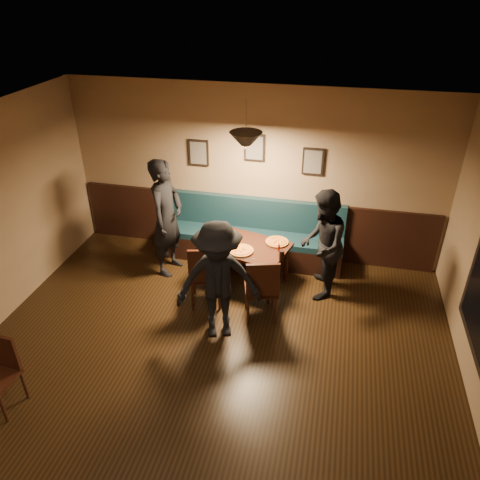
{
  "coord_description": "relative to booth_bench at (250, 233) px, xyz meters",
  "views": [
    {
      "loc": [
        1.27,
        -3.22,
        4.17
      ],
      "look_at": [
        0.06,
        2.18,
        0.95
      ],
      "focal_mm": 34.49,
      "sensor_mm": 36.0,
      "label": 1
    }
  ],
  "objects": [
    {
      "name": "picture_center",
      "position": [
        0.0,
        0.27,
        1.35
      ],
      "size": [
        0.32,
        0.04,
        0.42
      ],
      "primitive_type": "cube",
      "color": "black",
      "rests_on": "wall_back"
    },
    {
      "name": "picture_right",
      "position": [
        0.9,
        0.27,
        1.2
      ],
      "size": [
        0.32,
        0.04,
        0.42
      ],
      "primitive_type": "cube",
      "color": "black",
      "rests_on": "wall_back"
    },
    {
      "name": "diner_front",
      "position": [
        -0.03,
        -1.88,
        0.33
      ],
      "size": [
        1.21,
        0.93,
        1.65
      ],
      "primitive_type": "imported",
      "rotation": [
        0.0,
        0.0,
        0.33
      ],
      "color": "black",
      "rests_on": "floor"
    },
    {
      "name": "soda_glass",
      "position": [
        0.65,
        -0.97,
        0.25
      ],
      "size": [
        0.08,
        0.08,
        0.16
      ],
      "primitive_type": "cylinder",
      "rotation": [
        0.0,
        0.0,
        -0.16
      ],
      "color": "black",
      "rests_on": "dining_table"
    },
    {
      "name": "wainscot",
      "position": [
        0.0,
        0.27,
        0.0
      ],
      "size": [
        5.88,
        0.06,
        1.0
      ],
      "primitive_type": "cube",
      "color": "black",
      "rests_on": "ground"
    },
    {
      "name": "cutlery_set",
      "position": [
        0.09,
        -1.05,
        0.17
      ],
      "size": [
        0.19,
        0.06,
        0.0
      ],
      "primitive_type": "cube",
      "rotation": [
        0.0,
        0.0,
        1.82
      ],
      "color": "#BCBBC0",
      "rests_on": "dining_table"
    },
    {
      "name": "booth_bench",
      "position": [
        0.0,
        0.0,
        0.0
      ],
      "size": [
        3.0,
        0.6,
        1.0
      ],
      "primitive_type": null,
      "color": "#0F232D",
      "rests_on": "ground"
    },
    {
      "name": "floor",
      "position": [
        0.0,
        -3.2,
        -0.5
      ],
      "size": [
        7.0,
        7.0,
        0.0
      ],
      "primitive_type": "plane",
      "color": "black",
      "rests_on": "ground"
    },
    {
      "name": "pizza_a",
      "position": [
        -0.35,
        -0.56,
        0.19
      ],
      "size": [
        0.32,
        0.32,
        0.04
      ],
      "primitive_type": "cylinder",
      "rotation": [
        0.0,
        0.0,
        0.02
      ],
      "color": "#C17724",
      "rests_on": "dining_table"
    },
    {
      "name": "pizza_b",
      "position": [
        0.04,
        -0.87,
        0.19
      ],
      "size": [
        0.39,
        0.39,
        0.04
      ],
      "primitive_type": "cylinder",
      "rotation": [
        0.0,
        0.0,
        0.1
      ],
      "color": "orange",
      "rests_on": "dining_table"
    },
    {
      "name": "pendant_lamp",
      "position": [
        0.06,
        -0.67,
        1.75
      ],
      "size": [
        0.44,
        0.44,
        0.25
      ],
      "primitive_type": "cone",
      "rotation": [
        3.14,
        0.0,
        0.0
      ],
      "color": "black",
      "rests_on": "ceiling"
    },
    {
      "name": "napkin_b",
      "position": [
        -0.47,
        -0.99,
        0.17
      ],
      "size": [
        0.19,
        0.19,
        0.01
      ],
      "primitive_type": "cube",
      "rotation": [
        0.0,
        0.0,
        0.15
      ],
      "color": "#227F2A",
      "rests_on": "dining_table"
    },
    {
      "name": "dining_table",
      "position": [
        0.06,
        -0.67,
        -0.17
      ],
      "size": [
        1.41,
        1.1,
        0.67
      ],
      "primitive_type": "cube",
      "rotation": [
        0.0,
        0.0,
        -0.26
      ],
      "color": "black",
      "rests_on": "floor"
    },
    {
      "name": "pizza_c",
      "position": [
        0.51,
        -0.51,
        0.19
      ],
      "size": [
        0.38,
        0.38,
        0.04
      ],
      "primitive_type": "cylinder",
      "rotation": [
        0.0,
        0.0,
        0.11
      ],
      "color": "#C58325",
      "rests_on": "dining_table"
    },
    {
      "name": "diner_right",
      "position": [
        1.18,
        -0.69,
        0.32
      ],
      "size": [
        0.63,
        0.8,
        1.65
      ],
      "primitive_type": "imported",
      "rotation": [
        0.0,
        0.0,
        -1.57
      ],
      "color": "black",
      "rests_on": "floor"
    },
    {
      "name": "ceiling",
      "position": [
        0.0,
        -3.2,
        2.3
      ],
      "size": [
        7.0,
        7.0,
        0.0
      ],
      "primitive_type": "plane",
      "rotation": [
        3.14,
        0.0,
        0.0
      ],
      "color": "silver",
      "rests_on": "ground"
    },
    {
      "name": "diner_left",
      "position": [
        -1.18,
        -0.58,
        0.44
      ],
      "size": [
        0.54,
        0.74,
        1.87
      ],
      "primitive_type": "imported",
      "rotation": [
        0.0,
        0.0,
        1.43
      ],
      "color": "black",
      "rests_on": "floor"
    },
    {
      "name": "chair_near_left",
      "position": [
        -0.38,
        -1.28,
        0.0
      ],
      "size": [
        0.54,
        0.54,
        1.0
      ],
      "primitive_type": null,
      "rotation": [
        0.0,
        0.0,
        0.24
      ],
      "color": "black",
      "rests_on": "floor"
    },
    {
      "name": "napkin_a",
      "position": [
        -0.46,
        -0.4,
        0.17
      ],
      "size": [
        0.16,
        0.16,
        0.01
      ],
      "primitive_type": "cube",
      "rotation": [
        0.0,
        0.0,
        0.24
      ],
      "color": "#1B6722",
      "rests_on": "dining_table"
    },
    {
      "name": "wall_back",
      "position": [
        0.0,
        0.3,
        0.9
      ],
      "size": [
        6.0,
        0.0,
        6.0
      ],
      "primitive_type": "plane",
      "rotation": [
        1.57,
        0.0,
        0.0
      ],
      "color": "#8C704F",
      "rests_on": "ground"
    },
    {
      "name": "picture_left",
      "position": [
        -0.9,
        0.27,
        1.2
      ],
      "size": [
        0.32,
        0.04,
        0.42
      ],
      "primitive_type": "cube",
      "color": "black",
      "rests_on": "wall_back"
    },
    {
      "name": "tabasco_bottle",
      "position": [
        0.57,
        -0.73,
        0.23
      ],
      "size": [
        0.04,
        0.04,
        0.13
      ],
      "primitive_type": "cylinder",
      "rotation": [
        0.0,
        0.0,
        -0.39
      ],
      "color": "#A81805",
      "rests_on": "dining_table"
    },
    {
      "name": "chair_near_right",
      "position": [
        0.44,
        -1.42,
        -0.01
      ],
      "size": [
        0.54,
        0.54,
        0.99
      ],
      "primitive_type": null,
      "rotation": [
        0.0,
        0.0,
        0.27
      ],
      "color": "black",
      "rests_on": "floor"
    }
  ]
}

